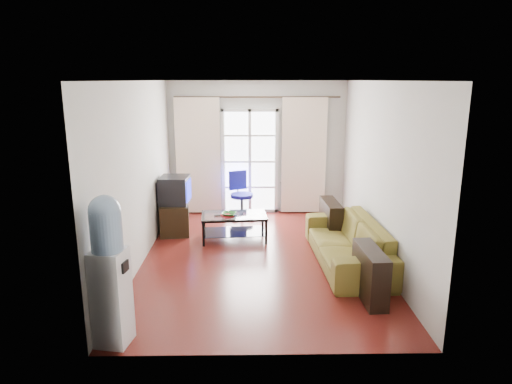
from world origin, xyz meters
The scene contains 20 objects.
floor centered at (0.00, 0.00, 0.00)m, with size 5.20×5.20×0.00m, color maroon.
ceiling centered at (0.00, 0.00, 2.70)m, with size 5.20×5.20×0.00m, color white.
wall_back centered at (0.00, 2.60, 1.35)m, with size 3.60×0.02×2.70m, color silver.
wall_front centered at (0.00, -2.60, 1.35)m, with size 3.60×0.02×2.70m, color silver.
wall_left centered at (-1.80, 0.00, 1.35)m, with size 0.02×5.20×2.70m, color silver.
wall_right centered at (1.80, 0.00, 1.35)m, with size 0.02×5.20×2.70m, color silver.
french_door centered at (-0.15, 2.54, 1.07)m, with size 1.16×0.06×2.15m.
curtain_rod centered at (0.00, 2.50, 2.38)m, with size 0.04×0.04×3.30m, color #4C3F2D.
curtain_left centered at (-1.20, 2.48, 1.20)m, with size 0.90×0.07×2.35m, color #FFE9CD.
curtain_right centered at (0.95, 2.48, 1.20)m, with size 0.90×0.07×2.35m, color #FFE9CD.
radiator centered at (0.80, 2.50, 0.33)m, with size 0.64×0.12×0.64m, color gray.
sofa centered at (1.31, -0.22, 0.33)m, with size 0.99×2.31×0.67m, color olive.
coffee_table centered at (-0.43, 0.84, 0.29)m, with size 1.16×0.72×0.45m.
bowl centered at (-0.51, 0.78, 0.48)m, with size 0.29×0.29×0.06m, color green.
book centered at (-0.62, 0.69, 0.46)m, with size 0.26×0.28×0.02m, color #A13413.
remote centered at (-0.68, 0.78, 0.46)m, with size 0.18×0.05×0.02m, color black.
tv_stand centered at (-1.52, 1.25, 0.27)m, with size 0.50×0.75×0.55m, color black.
crt_tv centered at (-1.52, 1.25, 0.80)m, with size 0.57×0.56×0.49m.
task_chair centered at (-0.33, 2.16, 0.28)m, with size 0.84×0.84×0.93m.
water_cooler centered at (-1.60, -2.35, 0.85)m, with size 0.39×0.38×1.62m.
Camera 1 is at (-0.17, -6.69, 2.72)m, focal length 32.00 mm.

